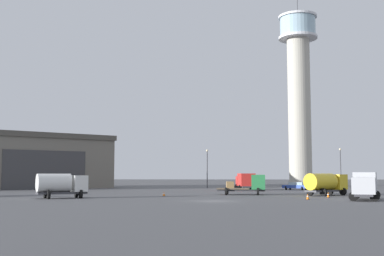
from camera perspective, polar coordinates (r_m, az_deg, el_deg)
name	(u,v)px	position (r m, az deg, el deg)	size (l,w,h in m)	color
ground_plane	(214,201)	(52.11, 2.60, -8.47)	(400.00, 400.00, 0.00)	#545456
control_tower	(299,87)	(117.21, 12.30, 4.71)	(8.94, 8.94, 43.87)	#B2AD9E
hangar	(26,162)	(104.70, -18.70, -3.72)	(36.45, 35.70, 10.53)	#6B665B
truck_fuel_tanker_yellow	(326,183)	(67.65, 15.24, -6.16)	(6.46, 6.26, 2.90)	#38383D
truck_flatbed_green	(250,185)	(67.85, 6.70, -6.60)	(6.72, 3.65, 2.72)	#38383D
truck_fuel_tanker_white	(61,184)	(59.81, -14.92, -6.33)	(5.98, 4.79, 2.87)	#38383D
truck_box_red	(245,181)	(87.55, 6.22, -6.10)	(3.72, 7.42, 2.91)	#38383D
truck_box_silver	(365,185)	(57.09, 19.42, -6.22)	(4.46, 7.26, 3.01)	#38383D
car_blue	(296,186)	(89.37, 12.02, -6.57)	(4.88, 4.03, 1.37)	#2847A8
light_post_east	(341,164)	(107.18, 16.85, -4.01)	(0.44, 0.44, 8.18)	#38383D
light_post_north	(207,165)	(98.02, 1.77, -4.28)	(0.44, 0.44, 7.69)	#38383D
traffic_cone_near_left	(164,194)	(63.82, -3.27, -7.64)	(0.36, 0.36, 0.57)	black
traffic_cone_near_right	(328,195)	(61.82, 15.52, -7.48)	(0.36, 0.36, 0.66)	black
traffic_cone_mid_apron	(308,197)	(56.26, 13.28, -7.77)	(0.36, 0.36, 0.66)	black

